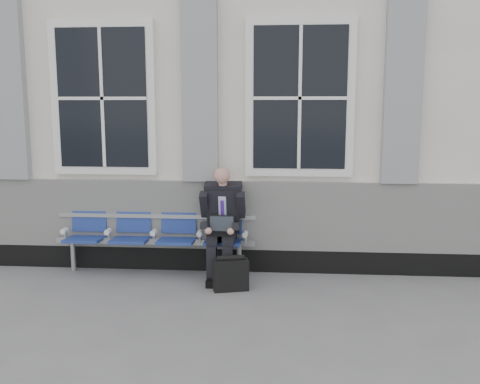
{
  "coord_description": "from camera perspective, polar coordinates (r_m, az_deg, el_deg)",
  "views": [
    {
      "loc": [
        0.13,
        -5.32,
        2.17
      ],
      "look_at": [
        -0.35,
        0.9,
        1.15
      ],
      "focal_mm": 40.0,
      "sensor_mm": 36.0,
      "label": 1
    }
  ],
  "objects": [
    {
      "name": "ground",
      "position": [
        5.75,
        2.87,
        -12.9
      ],
      "size": [
        70.0,
        70.0,
        0.0
      ],
      "primitive_type": "plane",
      "color": "slate",
      "rests_on": "ground"
    },
    {
      "name": "station_building",
      "position": [
        8.8,
        3.53,
        9.62
      ],
      "size": [
        14.4,
        4.4,
        4.49
      ],
      "color": "silver",
      "rests_on": "ground"
    },
    {
      "name": "bench",
      "position": [
        7.03,
        -9.07,
        -4.13
      ],
      "size": [
        2.6,
        0.47,
        0.91
      ],
      "color": "#9EA0A3",
      "rests_on": "ground"
    },
    {
      "name": "businessman",
      "position": [
        6.7,
        -1.89,
        -2.83
      ],
      "size": [
        0.56,
        0.76,
        1.41
      ],
      "color": "black",
      "rests_on": "ground"
    },
    {
      "name": "briefcase",
      "position": [
        6.38,
        -1.0,
        -8.75
      ],
      "size": [
        0.44,
        0.27,
        0.42
      ],
      "color": "black",
      "rests_on": "ground"
    }
  ]
}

